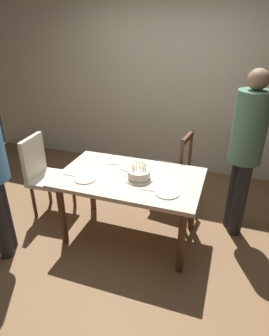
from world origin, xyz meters
TOP-DOWN VIEW (x-y plane):
  - ground at (0.00, 0.00)m, footprint 6.40×6.40m
  - back_wall at (0.00, 1.85)m, footprint 6.40×0.10m
  - dining_table at (0.00, 0.00)m, footprint 1.41×0.87m
  - birthday_cake at (0.10, -0.02)m, footprint 0.28×0.28m
  - plate_near_celebrant at (-0.39, -0.20)m, footprint 0.22×0.22m
  - plate_far_side at (-0.07, 0.20)m, footprint 0.22×0.22m
  - plate_near_guest at (0.42, -0.20)m, footprint 0.22×0.22m
  - fork_near_celebrant at (-0.55, -0.18)m, footprint 0.18×0.02m
  - fork_far_side at (-0.23, 0.20)m, footprint 0.18×0.05m
  - fork_near_guest at (0.26, -0.20)m, footprint 0.18×0.03m
  - chair_spindle_back at (0.26, 0.75)m, footprint 0.49×0.49m
  - chair_upholstered at (-1.10, 0.11)m, footprint 0.47×0.47m
  - person_guest at (1.05, 0.47)m, footprint 0.32×0.32m

SIDE VIEW (x-z plane):
  - ground at x=0.00m, z-range 0.00..0.00m
  - chair_spindle_back at x=0.26m, z-range -0.02..0.93m
  - chair_upholstered at x=-1.10m, z-range 0.06..1.01m
  - dining_table at x=0.00m, z-range 0.26..0.99m
  - fork_near_celebrant at x=-0.55m, z-range 0.72..0.73m
  - fork_far_side at x=-0.23m, z-range 0.72..0.73m
  - fork_near_guest at x=0.26m, z-range 0.72..0.73m
  - plate_near_celebrant at x=-0.39m, z-range 0.72..0.74m
  - plate_far_side at x=-0.07m, z-range 0.72..0.74m
  - plate_near_guest at x=0.42m, z-range 0.72..0.74m
  - birthday_cake at x=0.10m, z-range 0.69..0.85m
  - person_guest at x=1.05m, z-range 0.13..1.86m
  - back_wall at x=0.00m, z-range 0.00..2.60m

